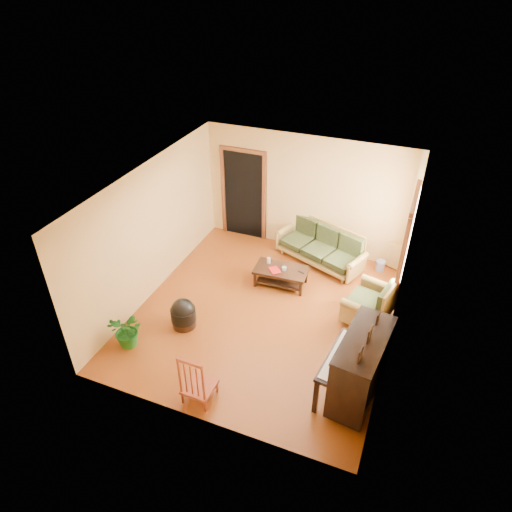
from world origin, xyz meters
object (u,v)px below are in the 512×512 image
at_px(armchair, 369,299).
at_px(ceramic_crock, 380,266).
at_px(footstool, 183,316).
at_px(potted_plant, 128,331).
at_px(red_chair, 198,376).
at_px(piano, 360,368).
at_px(coffee_table, 281,277).
at_px(sofa, 320,246).

distance_m(armchair, ceramic_crock, 1.67).
height_order(footstool, potted_plant, potted_plant).
distance_m(armchair, red_chair, 3.37).
distance_m(piano, ceramic_crock, 3.47).
height_order(ceramic_crock, potted_plant, potted_plant).
xyz_separation_m(ceramic_crock, potted_plant, (-3.61, -3.81, 0.21)).
bearing_deg(ceramic_crock, potted_plant, -133.43).
xyz_separation_m(red_chair, potted_plant, (-1.62, 0.53, -0.15)).
relative_size(coffee_table, ceramic_crock, 4.48).
height_order(coffee_table, red_chair, red_chair).
relative_size(armchair, ceramic_crock, 3.88).
bearing_deg(ceramic_crock, sofa, -171.49).
bearing_deg(red_chair, footstool, 128.72).
bearing_deg(potted_plant, sofa, 57.19).
height_order(armchair, footstool, armchair).
xyz_separation_m(sofa, piano, (1.46, -3.24, 0.18)).
xyz_separation_m(armchair, footstool, (-3.01, -1.40, -0.24)).
relative_size(piano, ceramic_crock, 5.71).
relative_size(footstool, ceramic_crock, 1.92).
xyz_separation_m(sofa, potted_plant, (-2.33, -3.62, -0.09)).
height_order(sofa, red_chair, red_chair).
relative_size(footstool, red_chair, 0.47).
bearing_deg(ceramic_crock, armchair, -89.57).
height_order(footstool, ceramic_crock, footstool).
bearing_deg(footstool, armchair, 24.91).
distance_m(sofa, piano, 3.56).
distance_m(coffee_table, potted_plant, 3.16).
bearing_deg(coffee_table, potted_plant, -125.33).
height_order(sofa, coffee_table, sofa).
distance_m(coffee_table, ceramic_crock, 2.17).
height_order(coffee_table, potted_plant, potted_plant).
relative_size(sofa, footstool, 4.30).
bearing_deg(sofa, red_chair, -78.45).
relative_size(red_chair, ceramic_crock, 4.09).
bearing_deg(ceramic_crock, coffee_table, -145.25).
bearing_deg(ceramic_crock, footstool, -134.68).
bearing_deg(armchair, coffee_table, -178.84).
bearing_deg(footstool, sofa, 58.74).
height_order(sofa, ceramic_crock, sofa).
distance_m(sofa, armchair, 1.93).
bearing_deg(piano, armchair, 102.45).
bearing_deg(coffee_table, ceramic_crock, 34.75).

